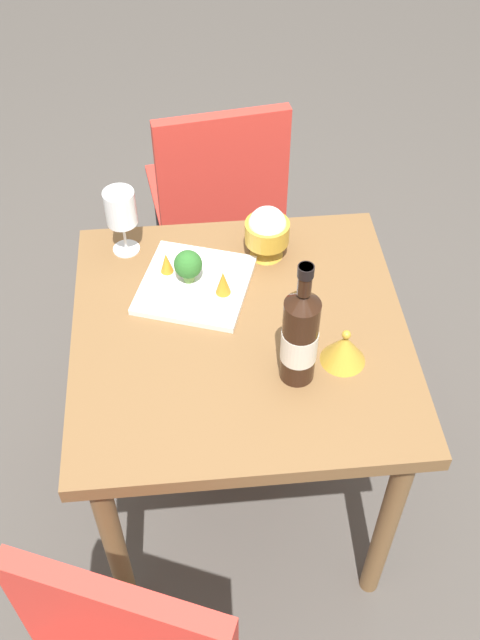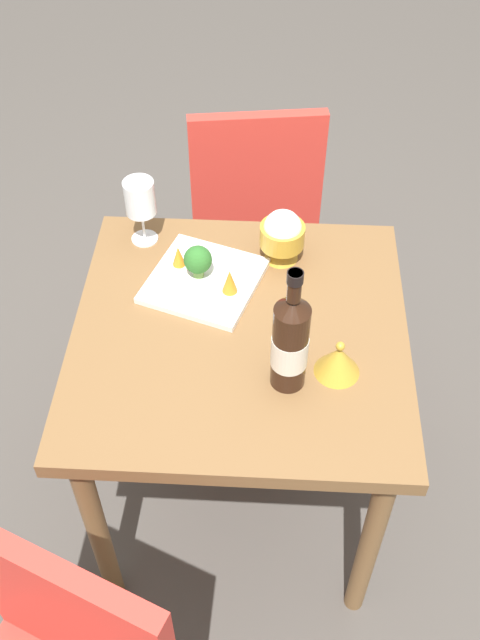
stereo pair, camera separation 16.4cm
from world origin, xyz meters
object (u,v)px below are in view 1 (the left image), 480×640
wine_bottle (300,336)px  serving_plate (195,285)px  wine_glass (121,209)px  chair_near_window (218,191)px  carrot_garnish_left (223,282)px  carrot_garnish_right (166,263)px  rice_bowl (267,232)px  rice_bowl_lid (344,348)px  broccoli_floret (188,265)px

wine_bottle → serving_plate: 0.37m
wine_glass → serving_plate: 0.26m
chair_near_window → carrot_garnish_left: (0.03, 0.66, 0.24)m
carrot_garnish_left → carrot_garnish_right: 0.16m
rice_bowl → rice_bowl_lid: size_ratio=1.42×
rice_bowl_lid → carrot_garnish_right: 0.48m
wine_bottle → broccoli_floret: wine_bottle is taller
wine_bottle → carrot_garnish_right: (0.27, -0.33, -0.08)m
rice_bowl → wine_glass: bearing=-8.3°
chair_near_window → rice_bowl_lid: chair_near_window is taller
rice_bowl → serving_plate: (0.18, 0.10, -0.07)m
rice_bowl_lid → serving_plate: (0.31, -0.26, -0.03)m
rice_bowl_lid → wine_bottle: bearing=15.9°
wine_bottle → rice_bowl: size_ratio=2.25×
wine_bottle → rice_bowl: wine_bottle is taller
chair_near_window → carrot_garnish_right: bearing=-113.7°
chair_near_window → broccoli_floret: (0.11, 0.61, 0.26)m
wine_glass → carrot_garnish_right: size_ratio=3.19×
serving_plate → broccoli_floret: broccoli_floret is taller
wine_bottle → rice_bowl: bearing=-87.1°
carrot_garnish_left → rice_bowl_lid: bearing=138.5°
chair_near_window → carrot_garnish_right: chair_near_window is taller
rice_bowl → serving_plate: 0.22m
rice_bowl → carrot_garnish_right: rice_bowl is taller
wine_glass → wine_bottle: bearing=130.1°
wine_glass → serving_plate: wine_glass is taller
rice_bowl → broccoli_floret: rice_bowl is taller
wine_bottle → carrot_garnish_right: 0.44m
chair_near_window → carrot_garnish_left: bearing=-100.7°
rice_bowl_lid → carrot_garnish_left: size_ratio=1.54×
carrot_garnish_left → serving_plate: bearing=-31.6°
wine_glass → carrot_garnish_left: bearing=140.4°
broccoli_floret → wine_bottle: bearing=126.3°
carrot_garnish_right → carrot_garnish_left: bearing=146.8°
serving_plate → carrot_garnish_left: (-0.06, 0.04, 0.04)m
rice_bowl_lid → carrot_garnish_left: bearing=-41.5°
serving_plate → broccoli_floret: bearing=-31.5°
wine_bottle → serving_plate: wine_bottle is taller
chair_near_window → carrot_garnish_right: 0.64m
wine_bottle → wine_glass: 0.57m
carrot_garnish_left → carrot_garnish_right: bearing=-33.2°
chair_near_window → rice_bowl_lid: bearing=-84.3°
rice_bowl_lid → carrot_garnish_right: size_ratio=1.78×
wine_glass → carrot_garnish_right: bearing=133.5°
rice_bowl → carrot_garnish_left: (0.12, 0.14, -0.03)m
broccoli_floret → carrot_garnish_right: (0.05, -0.04, -0.02)m
rice_bowl → broccoli_floret: (0.20, 0.09, -0.01)m
rice_bowl_lid → serving_plate: bearing=-39.6°
chair_near_window → serving_plate: chair_near_window is taller
carrot_garnish_left → carrot_garnish_right: size_ratio=1.16×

